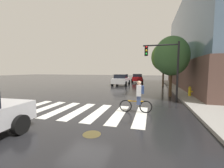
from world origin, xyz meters
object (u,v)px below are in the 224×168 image
(manhole_cover, at_px, (92,134))
(street_tree_near, at_px, (172,56))
(sedan_mid, at_px, (121,80))
(cyclist, at_px, (138,97))
(street_tree_mid, at_px, (164,57))
(fire_hydrant, at_px, (190,91))
(sedan_far, at_px, (137,78))
(traffic_light_near, at_px, (165,61))

(manhole_cover, xyz_separation_m, street_tree_near, (3.52, 8.56, 3.40))
(sedan_mid, bearing_deg, manhole_cover, -81.68)
(sedan_mid, distance_m, cyclist, 14.24)
(sedan_mid, distance_m, street_tree_near, 10.47)
(manhole_cover, distance_m, street_tree_mid, 17.99)
(fire_hydrant, bearing_deg, cyclist, -124.45)
(sedan_far, bearing_deg, fire_hydrant, -69.09)
(cyclist, bearing_deg, manhole_cover, -113.33)
(street_tree_near, bearing_deg, sedan_far, 105.95)
(fire_hydrant, relative_size, street_tree_mid, 0.13)
(sedan_far, height_order, cyclist, cyclist)
(sedan_mid, distance_m, fire_hydrant, 11.21)
(sedan_far, bearing_deg, sedan_mid, -105.69)
(manhole_cover, relative_size, sedan_mid, 0.14)
(sedan_mid, xyz_separation_m, street_tree_mid, (5.99, 0.39, 3.23))
(sedan_mid, bearing_deg, street_tree_near, -53.97)
(manhole_cover, relative_size, sedan_far, 0.14)
(traffic_light_near, xyz_separation_m, street_tree_mid, (0.66, 10.73, 1.21))
(fire_hydrant, distance_m, street_tree_near, 3.23)
(sedan_far, height_order, street_tree_near, street_tree_near)
(manhole_cover, height_order, sedan_far, sedan_far)
(traffic_light_near, distance_m, street_tree_mid, 10.82)
(sedan_far, bearing_deg, manhole_cover, -88.38)
(manhole_cover, bearing_deg, fire_hydrant, 59.30)
(manhole_cover, distance_m, street_tree_near, 9.86)
(sedan_mid, relative_size, sedan_far, 1.02)
(sedan_far, distance_m, traffic_light_near, 17.22)
(sedan_far, xyz_separation_m, traffic_light_near, (3.53, -16.73, 2.06))
(cyclist, relative_size, traffic_light_near, 0.41)
(traffic_light_near, distance_m, street_tree_near, 2.29)
(fire_hydrant, distance_m, street_tree_mid, 9.57)
(manhole_cover, bearing_deg, sedan_far, 91.62)
(manhole_cover, distance_m, fire_hydrant, 9.78)
(sedan_mid, bearing_deg, traffic_light_near, -62.73)
(sedan_far, distance_m, street_tree_mid, 8.02)
(cyclist, distance_m, traffic_light_near, 4.25)
(sedan_mid, distance_m, sedan_far, 6.64)
(street_tree_near, bearing_deg, sedan_mid, 126.03)
(sedan_far, height_order, traffic_light_near, traffic_light_near)
(fire_hydrant, bearing_deg, street_tree_mid, 99.41)
(fire_hydrant, xyz_separation_m, street_tree_mid, (-1.45, 8.77, 3.54))
(street_tree_near, bearing_deg, street_tree_mid, 89.90)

